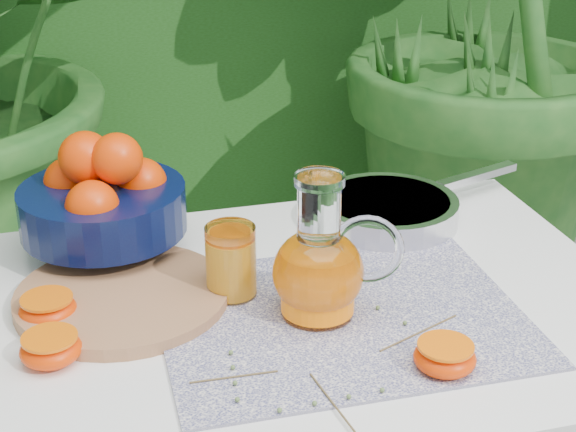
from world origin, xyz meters
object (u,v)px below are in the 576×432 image
object	(u,v)px
white_table	(292,351)
cutting_board	(122,296)
juice_pitcher	(320,268)
saute_pan	(388,209)
fruit_bowl	(103,198)

from	to	relation	value
white_table	cutting_board	xyz separation A→B (m)	(-0.23, 0.07, 0.09)
juice_pitcher	saute_pan	size ratio (longest dim) A/B	0.47
saute_pan	fruit_bowl	bearing A→B (deg)	178.48
fruit_bowl	juice_pitcher	bearing A→B (deg)	-45.72
cutting_board	fruit_bowl	world-z (taller)	fruit_bowl
cutting_board	juice_pitcher	distance (m)	0.29
white_table	juice_pitcher	bearing A→B (deg)	-56.59
fruit_bowl	saute_pan	xyz separation A→B (m)	(0.47, -0.01, -0.07)
white_table	saute_pan	distance (m)	0.34
white_table	cutting_board	world-z (taller)	cutting_board
white_table	fruit_bowl	distance (m)	0.38
white_table	fruit_bowl	world-z (taller)	fruit_bowl
saute_pan	white_table	bearing A→B (deg)	-136.43
white_table	saute_pan	size ratio (longest dim) A/B	2.24
fruit_bowl	saute_pan	size ratio (longest dim) A/B	0.72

